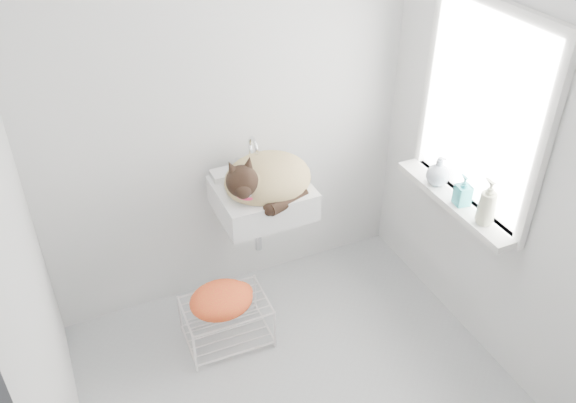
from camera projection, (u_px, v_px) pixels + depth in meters
name	position (u px, v px, depth m)	size (l,w,h in m)	color
floor	(300.00, 390.00, 3.24)	(2.20, 2.00, 0.02)	#A7AAAC
back_wall	(225.00, 105.00, 3.28)	(2.20, 0.02, 2.50)	silver
right_wall	(509.00, 146.00, 2.90)	(0.02, 2.00, 2.50)	silver
left_wall	(28.00, 270.00, 2.16)	(0.02, 2.00, 2.50)	silver
window_glass	(484.00, 111.00, 2.99)	(0.01, 0.80, 1.00)	white
window_frame	(481.00, 112.00, 2.99)	(0.04, 0.90, 1.10)	white
windowsill	(455.00, 201.00, 3.26)	(0.16, 0.88, 0.04)	white
sink	(262.00, 186.00, 3.35)	(0.52, 0.45, 0.21)	white
faucet	(249.00, 149.00, 3.40)	(0.19, 0.13, 0.19)	silver
cat	(265.00, 181.00, 3.31)	(0.52, 0.43, 0.32)	tan
wire_rack	(227.00, 320.00, 3.46)	(0.47, 0.33, 0.28)	silver
towel	(222.00, 306.00, 3.33)	(0.36, 0.25, 0.15)	orange
bottle_a	(483.00, 222.00, 3.07)	(0.08, 0.08, 0.21)	beige
bottle_b	(461.00, 204.00, 3.20)	(0.08, 0.08, 0.17)	teal
bottle_c	(436.00, 184.00, 3.37)	(0.13, 0.13, 0.17)	#B2BBCE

